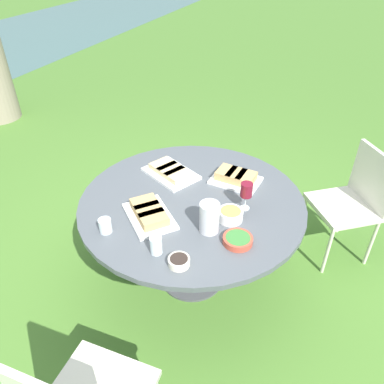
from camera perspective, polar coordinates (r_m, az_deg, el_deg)
ground_plane at (r=2.91m, az=0.00°, el=-12.77°), size 40.00×40.00×0.00m
dining_table at (r=2.47m, az=0.00°, el=-2.73°), size 1.46×1.46×0.73m
chair_near_right at (r=3.04m, az=23.49°, el=-0.77°), size 0.60×0.60×0.89m
water_pitcher at (r=2.13m, az=2.67°, el=-3.88°), size 0.12×0.12×0.19m
wine_glass at (r=2.29m, az=8.29°, el=0.20°), size 0.07×0.07×0.19m
platter_bread_main at (r=2.65m, az=-3.26°, el=3.12°), size 0.40×0.45×0.06m
platter_charcuterie at (r=2.27m, az=-6.53°, el=-3.25°), size 0.42×0.43×0.07m
platter_sandwich_side at (r=2.59m, az=6.70°, el=2.23°), size 0.27×0.35×0.08m
bowl_fries at (r=2.25m, az=5.89°, el=-3.44°), size 0.15×0.15×0.07m
bowl_salad at (r=2.11m, az=6.99°, el=-7.21°), size 0.17×0.17×0.04m
bowl_olives at (r=1.97m, az=-2.00°, el=-10.49°), size 0.12×0.12×0.04m
cup_water_near at (r=2.21m, az=-13.09°, el=-5.02°), size 0.07×0.07×0.09m
cup_water_far at (r=2.03m, az=-5.56°, el=-8.06°), size 0.07×0.07×0.10m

